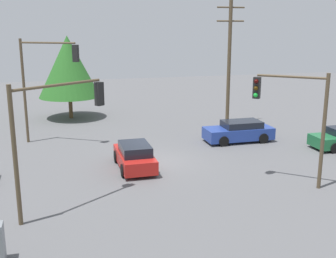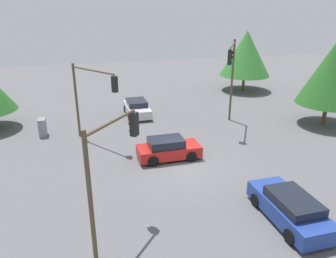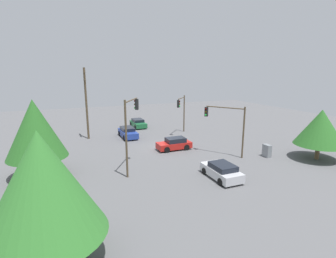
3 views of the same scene
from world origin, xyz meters
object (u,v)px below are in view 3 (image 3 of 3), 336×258
(electrical_cabinet, at_px, (267,151))
(sedan_silver, at_px, (221,171))
(traffic_signal_main, at_px, (130,122))
(traffic_signal_aux, at_px, (182,108))
(sedan_blue, at_px, (128,132))
(sedan_green, at_px, (138,123))
(sedan_red, at_px, (174,144))
(traffic_signal_cross, at_px, (227,121))

(electrical_cabinet, bearing_deg, sedan_silver, 110.74)
(traffic_signal_main, bearing_deg, traffic_signal_aux, -12.16)
(sedan_blue, height_order, sedan_silver, sedan_blue)
(sedan_green, xyz_separation_m, electrical_cabinet, (-20.15, -8.60, 0.03))
(traffic_signal_aux, xyz_separation_m, electrical_cabinet, (-13.33, -3.89, -3.12))
(sedan_blue, xyz_separation_m, traffic_signal_aux, (-0.90, -7.95, 3.11))
(sedan_red, bearing_deg, traffic_signal_main, 125.68)
(sedan_green, bearing_deg, traffic_signal_main, 71.84)
(traffic_signal_aux, relative_size, electrical_cabinet, 4.06)
(sedan_red, bearing_deg, electrical_cabinet, -127.88)
(sedan_red, xyz_separation_m, traffic_signal_aux, (6.96, -4.29, 3.12))
(sedan_blue, distance_m, traffic_signal_aux, 8.58)
(sedan_blue, height_order, traffic_signal_main, traffic_signal_main)
(electrical_cabinet, bearing_deg, traffic_signal_aux, 16.28)
(sedan_green, distance_m, traffic_signal_main, 19.80)
(traffic_signal_aux, bearing_deg, sedan_blue, -55.51)
(sedan_green, bearing_deg, electrical_cabinet, 113.10)
(sedan_green, relative_size, traffic_signal_cross, 0.77)
(sedan_green, height_order, electrical_cabinet, electrical_cabinet)
(traffic_signal_aux, bearing_deg, sedan_red, 9.30)
(traffic_signal_cross, bearing_deg, traffic_signal_main, 57.58)
(sedan_blue, distance_m, sedan_green, 6.75)
(sedan_green, distance_m, sedan_silver, 23.15)
(sedan_silver, height_order, traffic_signal_aux, traffic_signal_aux)
(sedan_red, bearing_deg, sedan_silver, -178.04)
(sedan_blue, relative_size, sedan_silver, 1.11)
(traffic_signal_main, distance_m, traffic_signal_aux, 15.83)
(traffic_signal_main, relative_size, electrical_cabinet, 5.02)
(sedan_green, xyz_separation_m, traffic_signal_aux, (-6.83, -4.70, 3.15))
(sedan_blue, xyz_separation_m, sedan_red, (-7.86, -3.65, -0.01))
(traffic_signal_cross, height_order, traffic_signal_aux, traffic_signal_cross)
(sedan_blue, distance_m, electrical_cabinet, 18.51)
(sedan_green, height_order, traffic_signal_cross, traffic_signal_cross)
(sedan_silver, bearing_deg, traffic_signal_main, 145.16)
(sedan_silver, xyz_separation_m, traffic_signal_aux, (16.31, -3.97, 3.14))
(traffic_signal_main, distance_m, traffic_signal_cross, 10.88)
(sedan_green, height_order, traffic_signal_aux, traffic_signal_aux)
(sedan_blue, distance_m, sedan_silver, 17.66)
(sedan_silver, bearing_deg, traffic_signal_cross, 52.31)
(traffic_signal_aux, bearing_deg, sedan_silver, 27.28)
(sedan_green, xyz_separation_m, traffic_signal_cross, (-17.88, -4.79, 3.22))
(traffic_signal_main, bearing_deg, sedan_silver, -94.18)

